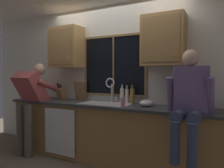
% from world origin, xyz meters
% --- Properties ---
extents(back_wall, '(5.89, 0.12, 2.55)m').
position_xyz_m(back_wall, '(0.00, 0.06, 1.27)').
color(back_wall, silver).
rests_on(back_wall, floor).
extents(ceiling_downlight_left, '(0.14, 0.14, 0.01)m').
position_xyz_m(ceiling_downlight_left, '(-1.05, -0.60, 2.54)').
color(ceiling_downlight_left, '#FFEAB2').
extents(window_glass, '(1.10, 0.02, 0.95)m').
position_xyz_m(window_glass, '(-0.01, -0.01, 1.52)').
color(window_glass, black).
extents(window_frame_top, '(1.17, 0.02, 0.04)m').
position_xyz_m(window_frame_top, '(-0.01, -0.02, 2.02)').
color(window_frame_top, olive).
extents(window_frame_bottom, '(1.17, 0.02, 0.04)m').
position_xyz_m(window_frame_bottom, '(-0.01, -0.02, 1.03)').
color(window_frame_bottom, olive).
extents(window_frame_left, '(0.03, 0.02, 0.95)m').
position_xyz_m(window_frame_left, '(-0.57, -0.02, 1.52)').
color(window_frame_left, olive).
extents(window_frame_right, '(0.03, 0.02, 0.95)m').
position_xyz_m(window_frame_right, '(0.56, -0.02, 1.52)').
color(window_frame_right, olive).
extents(window_mullion_center, '(0.02, 0.02, 0.95)m').
position_xyz_m(window_mullion_center, '(-0.01, -0.02, 1.52)').
color(window_mullion_center, olive).
extents(lower_cabinet_run, '(3.49, 0.58, 0.88)m').
position_xyz_m(lower_cabinet_run, '(0.00, -0.29, 0.44)').
color(lower_cabinet_run, '#A07744').
rests_on(lower_cabinet_run, floor).
extents(countertop, '(3.55, 0.62, 0.04)m').
position_xyz_m(countertop, '(0.00, -0.31, 0.90)').
color(countertop, '#38383D').
rests_on(countertop, lower_cabinet_run).
extents(dishwasher_front, '(0.60, 0.02, 0.74)m').
position_xyz_m(dishwasher_front, '(-0.67, -0.61, 0.46)').
color(dishwasher_front, white).
extents(upper_cabinet_left, '(0.60, 0.36, 0.72)m').
position_xyz_m(upper_cabinet_left, '(-0.88, -0.17, 1.86)').
color(upper_cabinet_left, '#B2844C').
extents(upper_cabinet_right, '(0.60, 0.36, 0.72)m').
position_xyz_m(upper_cabinet_right, '(0.87, -0.17, 1.86)').
color(upper_cabinet_right, '#B2844C').
extents(sink, '(0.80, 0.46, 0.21)m').
position_xyz_m(sink, '(-0.01, -0.30, 0.82)').
color(sink, '#B7B7BC').
rests_on(sink, lower_cabinet_run).
extents(faucet, '(0.18, 0.09, 0.40)m').
position_xyz_m(faucet, '(0.00, -0.12, 1.17)').
color(faucet, silver).
rests_on(faucet, countertop).
extents(person_standing, '(0.53, 0.68, 1.57)m').
position_xyz_m(person_standing, '(-1.31, -0.62, 0.97)').
color(person_standing, '#595147').
rests_on(person_standing, floor).
extents(person_sitting_on_counter, '(0.54, 0.64, 1.26)m').
position_xyz_m(person_sitting_on_counter, '(1.29, -0.57, 1.10)').
color(person_sitting_on_counter, '#384260').
rests_on(person_sitting_on_counter, countertop).
extents(knife_block, '(0.12, 0.18, 0.32)m').
position_xyz_m(knife_block, '(-1.00, -0.19, 1.03)').
color(knife_block, olive).
rests_on(knife_block, countertop).
extents(cutting_board, '(0.22, 0.09, 0.33)m').
position_xyz_m(cutting_board, '(-0.65, -0.08, 1.08)').
color(cutting_board, '#997047').
rests_on(cutting_board, countertop).
extents(mixing_bowl, '(0.20, 0.20, 0.10)m').
position_xyz_m(mixing_bowl, '(0.67, -0.28, 0.97)').
color(mixing_bowl, silver).
rests_on(mixing_bowl, countertop).
extents(soap_dispenser, '(0.06, 0.07, 0.17)m').
position_xyz_m(soap_dispenser, '(0.39, -0.49, 0.99)').
color(soap_dispenser, pink).
rests_on(soap_dispenser, countertop).
extents(bottle_green_glass, '(0.07, 0.07, 0.30)m').
position_xyz_m(bottle_green_glass, '(0.38, -0.12, 1.05)').
color(bottle_green_glass, olive).
rests_on(bottle_green_glass, countertop).
extents(bottle_tall_clear, '(0.05, 0.05, 0.29)m').
position_xyz_m(bottle_tall_clear, '(0.28, -0.11, 1.04)').
color(bottle_tall_clear, silver).
rests_on(bottle_tall_clear, countertop).
extents(bottle_amber_small, '(0.06, 0.06, 0.30)m').
position_xyz_m(bottle_amber_small, '(0.18, -0.07, 1.05)').
color(bottle_amber_small, silver).
rests_on(bottle_amber_small, countertop).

